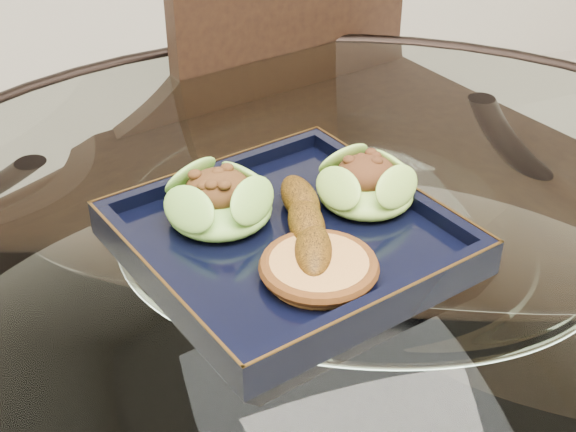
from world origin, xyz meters
name	(u,v)px	position (x,y,z in m)	size (l,w,h in m)	color
dining_table	(351,386)	(0.00, 0.00, 0.60)	(1.13, 1.13, 0.77)	white
dining_chair	(334,219)	(0.13, 0.40, 0.52)	(0.51, 0.51, 0.94)	black
navy_plate	(288,243)	(-0.06, 0.03, 0.77)	(0.27, 0.27, 0.02)	black
lettuce_wrap_left	(219,204)	(-0.11, 0.07, 0.80)	(0.10, 0.10, 0.04)	#4F8E29
lettuce_wrap_right	(366,187)	(0.03, 0.06, 0.80)	(0.09, 0.09, 0.03)	#5C922A
roasted_plantain	(306,224)	(-0.05, 0.02, 0.80)	(0.15, 0.03, 0.03)	#613B0A
crumb_patty	(319,269)	(-0.05, -0.04, 0.79)	(0.09, 0.09, 0.02)	#B77D3D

